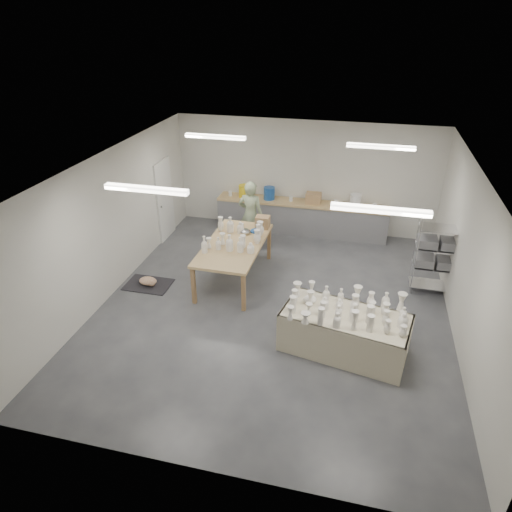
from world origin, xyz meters
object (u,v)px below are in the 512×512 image
(drying_table, at_px, (345,331))
(red_stool, at_px, (253,233))
(work_table, at_px, (238,241))
(potter, at_px, (251,215))

(drying_table, height_order, red_stool, drying_table)
(drying_table, distance_m, work_table, 3.29)
(work_table, height_order, potter, potter)
(drying_table, bearing_deg, work_table, 152.26)
(potter, distance_m, red_stool, 0.67)
(drying_table, height_order, potter, potter)
(drying_table, relative_size, potter, 1.32)
(potter, relative_size, red_stool, 4.69)
(work_table, xyz_separation_m, potter, (-0.09, 1.54, -0.03))
(drying_table, bearing_deg, red_stool, 135.38)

